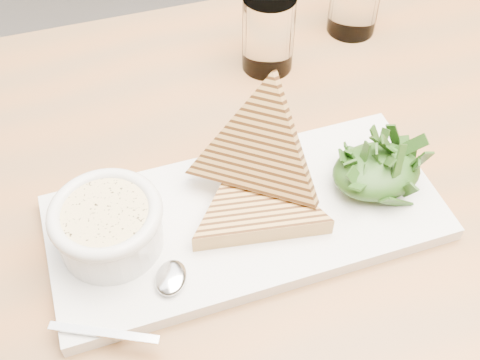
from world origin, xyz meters
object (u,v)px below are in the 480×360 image
object	(u,v)px
platter	(246,218)
soup_bowl	(110,230)
table_top	(304,187)
glass_near	(268,33)

from	to	relation	value
platter	soup_bowl	bearing A→B (deg)	175.44
table_top	platter	distance (m)	0.10
soup_bowl	platter	bearing A→B (deg)	-4.56
table_top	platter	world-z (taller)	platter
table_top	soup_bowl	size ratio (longest dim) A/B	10.95
table_top	soup_bowl	distance (m)	0.24
soup_bowl	glass_near	world-z (taller)	glass_near
table_top	glass_near	distance (m)	0.22
table_top	platter	size ratio (longest dim) A/B	2.75
glass_near	soup_bowl	bearing A→B (deg)	-138.50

